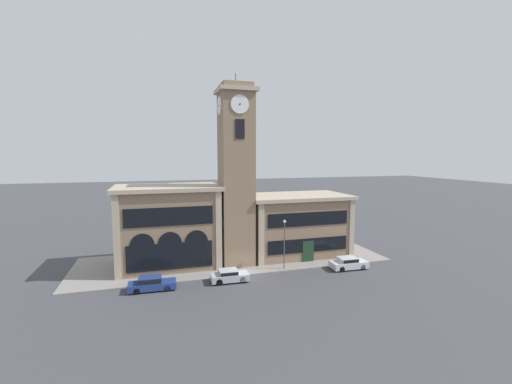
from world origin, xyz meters
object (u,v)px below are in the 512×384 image
parked_car_near (151,283)px  street_lamp (284,237)px  parked_car_mid (229,275)px  parked_car_far (348,263)px

parked_car_near → street_lamp: 15.49m
parked_car_near → parked_car_mid: size_ratio=1.15×
street_lamp → parked_car_near: bearing=-172.6°
street_lamp → parked_car_far: bearing=-14.7°
parked_car_near → street_lamp: bearing=9.2°
parked_car_near → parked_car_mid: bearing=1.8°
parked_car_mid → parked_car_far: parked_car_far is taller
parked_car_far → street_lamp: 8.33m
parked_car_mid → street_lamp: 8.01m
parked_car_mid → parked_car_far: 14.48m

